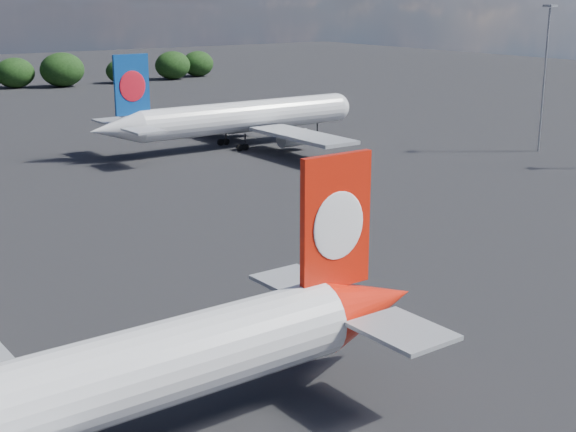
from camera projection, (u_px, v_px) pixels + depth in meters
qantas_airliner at (75, 393)px, 40.07m from camera, size 44.76×42.49×14.65m
china_southern_airliner at (237, 118)px, 127.82m from camera, size 47.30×44.87×15.50m
floodlight_mast_near at (546, 58)px, 121.90m from camera, size 1.60×1.60×22.30m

